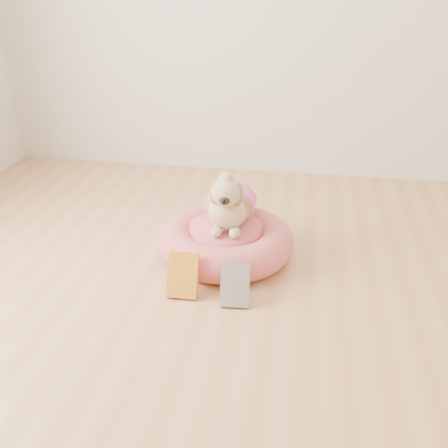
% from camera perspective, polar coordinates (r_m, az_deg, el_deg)
% --- Properties ---
extents(floor, '(4.50, 4.50, 0.00)m').
position_cam_1_polar(floor, '(1.58, 3.25, -22.59)').
color(floor, tan).
rests_on(floor, ground).
extents(pet_bed, '(0.64, 0.64, 0.16)m').
position_cam_1_polar(pet_bed, '(2.36, 0.21, -1.98)').
color(pet_bed, '#D9555D').
rests_on(pet_bed, floor).
extents(dog, '(0.30, 0.42, 0.30)m').
position_cam_1_polar(dog, '(2.28, 0.64, 3.48)').
color(dog, brown).
rests_on(dog, pet_bed).
extents(book_yellow, '(0.13, 0.12, 0.18)m').
position_cam_1_polar(book_yellow, '(2.08, -4.71, -5.84)').
color(book_yellow, gold).
rests_on(book_yellow, floor).
extents(book_white, '(0.13, 0.13, 0.16)m').
position_cam_1_polar(book_white, '(2.03, 1.26, -6.97)').
color(book_white, silver).
rests_on(book_white, floor).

